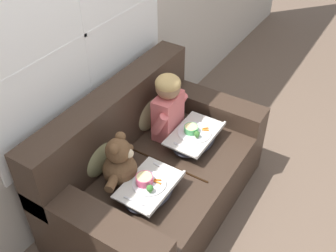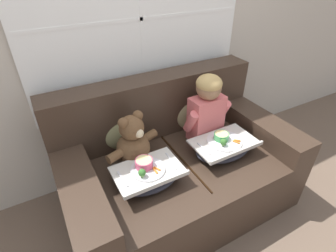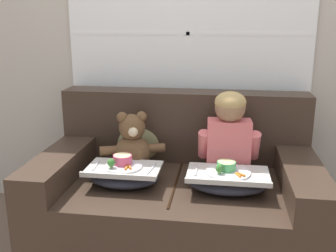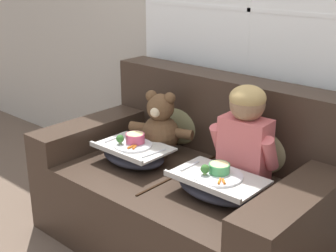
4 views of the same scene
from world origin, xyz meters
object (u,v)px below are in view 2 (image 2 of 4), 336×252
throw_pillow_behind_teddy (122,127)px  couch (175,165)px  lap_tray_teddy (148,175)px  child_figure (207,105)px  throw_pillow_behind_child (192,107)px  lap_tray_child (223,147)px  teddy_bear (133,143)px

throw_pillow_behind_teddy → couch: bearing=-39.3°
throw_pillow_behind_teddy → lap_tray_teddy: size_ratio=0.85×
child_figure → lap_tray_teddy: size_ratio=1.24×
child_figure → throw_pillow_behind_child: bearing=90.0°
lap_tray_child → lap_tray_teddy: 0.60m
throw_pillow_behind_teddy → child_figure: 0.64m
throw_pillow_behind_teddy → teddy_bear: 0.20m
couch → throw_pillow_behind_teddy: 0.49m
couch → throw_pillow_behind_teddy: size_ratio=4.55×
throw_pillow_behind_child → throw_pillow_behind_teddy: 0.60m
couch → throw_pillow_behind_child: couch is taller
couch → throw_pillow_behind_teddy: (-0.30, 0.25, 0.30)m
lap_tray_teddy → teddy_bear: bearing=89.3°
teddy_bear → lap_tray_child: bearing=-20.8°
couch → child_figure: (0.30, 0.05, 0.42)m
lap_tray_teddy → child_figure: bearing=21.0°
throw_pillow_behind_child → lap_tray_child: 0.44m
throw_pillow_behind_teddy → child_figure: (0.60, -0.19, 0.11)m
throw_pillow_behind_child → child_figure: (0.00, -0.19, 0.11)m
couch → lap_tray_child: (0.30, -0.18, 0.19)m
lap_tray_child → child_figure: bearing=89.8°
throw_pillow_behind_teddy → child_figure: bearing=-18.0°
couch → lap_tray_teddy: 0.40m
couch → lap_tray_child: 0.40m
lap_tray_child → throw_pillow_behind_teddy: bearing=144.6°
child_figure → lap_tray_child: size_ratio=1.15×
lap_tray_teddy → couch: bearing=30.8°
throw_pillow_behind_teddy → lap_tray_teddy: 0.44m
couch → teddy_bear: 0.42m
lap_tray_child → lap_tray_teddy: bearing=180.0°
throw_pillow_behind_child → teddy_bear: (-0.60, -0.20, -0.01)m
couch → throw_pillow_behind_teddy: bearing=140.7°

